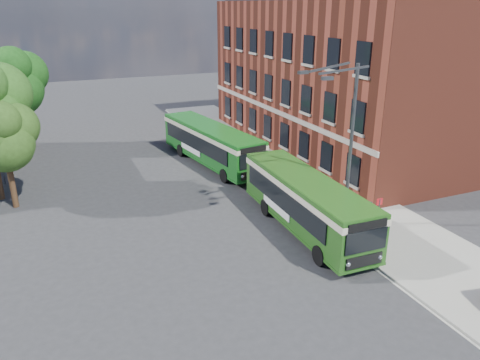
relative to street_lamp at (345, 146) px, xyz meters
name	(u,v)px	position (x,y,z in m)	size (l,w,h in m)	color
ground	(245,229)	(-4.84, 2.00, -4.79)	(120.00, 120.00, 0.00)	#2B2B2D
pavement	(286,168)	(2.16, 10.00, -4.72)	(6.00, 48.00, 0.15)	gray
kerb_line	(250,174)	(-0.89, 10.00, -4.79)	(0.12, 48.00, 0.01)	beige
brick_office	(340,65)	(9.16, 14.00, 2.18)	(12.10, 26.00, 14.20)	maroon
street_lamp	(345,146)	(0.00, 0.00, 0.00)	(2.96, 2.38, 9.00)	#3A3D40
bus_stop_sign	(378,217)	(0.76, -2.20, -3.28)	(0.35, 0.08, 2.52)	#3A3D40
bus_front	(306,199)	(-1.84, 0.60, -2.96)	(2.87, 10.94, 3.02)	#215217
bus_rear	(211,141)	(-2.65, 13.37, -2.96)	(4.28, 12.11, 3.02)	#135918
pedestrian_a	(369,214)	(1.35, -0.78, -3.86)	(0.57, 0.38, 1.56)	black
pedestrian_b	(341,209)	(0.41, 0.50, -3.90)	(0.72, 0.56, 1.49)	black
tree_left	(4,135)	(-16.53, 10.36, -0.24)	(3.97, 3.78, 6.71)	#3C2616
tree_right	(15,81)	(-15.94, 22.84, 1.12)	(5.16, 4.91, 8.71)	#3C2616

